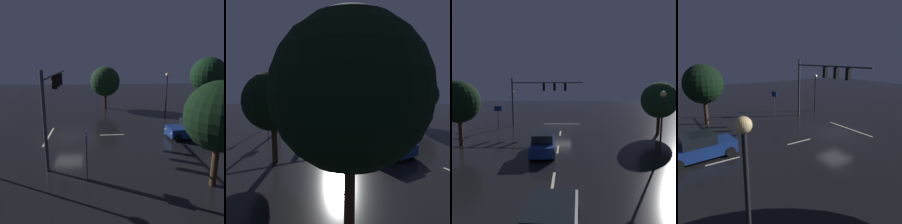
{
  "view_description": "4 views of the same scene",
  "coord_description": "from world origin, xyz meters",
  "views": [
    {
      "loc": [
        19.77,
        2.52,
        7.01
      ],
      "look_at": [
        -0.0,
        4.0,
        2.17
      ],
      "focal_mm": 36.35,
      "sensor_mm": 36.0,
      "label": 1
    },
    {
      "loc": [
        11.54,
        22.75,
        5.02
      ],
      "look_at": [
        0.93,
        2.97,
        2.15
      ],
      "focal_mm": 33.95,
      "sensor_mm": 36.0,
      "label": 2
    },
    {
      "loc": [
        -0.84,
        28.24,
        5.68
      ],
      "look_at": [
        -0.39,
        2.55,
        2.24
      ],
      "focal_mm": 35.23,
      "sensor_mm": 36.0,
      "label": 3
    },
    {
      "loc": [
        -12.85,
        13.3,
        6.44
      ],
      "look_at": [
        -0.07,
        4.92,
        2.56
      ],
      "focal_mm": 34.48,
      "sensor_mm": 36.0,
      "label": 4
    }
  ],
  "objects": [
    {
      "name": "street_lamp_left_kerb",
      "position": [
        -8.05,
        11.51,
        3.54
      ],
      "size": [
        0.44,
        0.44,
        5.06
      ],
      "color": "black",
      "rests_on": "ground_plane"
    },
    {
      "name": "traffic_signal_assembly",
      "position": [
        2.95,
        -0.56,
        4.56
      ],
      "size": [
        9.37,
        0.47,
        6.29
      ],
      "color": "#383A3D",
      "rests_on": "ground_plane"
    },
    {
      "name": "tree_right_far",
      "position": [
        8.84,
        8.99,
        3.98
      ],
      "size": [
        3.77,
        3.77,
        5.88
      ],
      "color": "#382314",
      "rests_on": "ground_plane"
    },
    {
      "name": "lane_dash_far",
      "position": [
        0.0,
        4.0,
        0.0
      ],
      "size": [
        0.16,
        2.2,
        0.01
      ],
      "primitive_type": "cube",
      "rotation": [
        0.0,
        0.0,
        1.57
      ],
      "color": "beige",
      "rests_on": "ground_plane"
    },
    {
      "name": "route_sign",
      "position": [
        7.64,
        1.96,
        2.09
      ],
      "size": [
        0.9,
        0.1,
        2.9
      ],
      "color": "#383A3D",
      "rests_on": "ground_plane"
    },
    {
      "name": "lane_dash_mid",
      "position": [
        0.0,
        10.0,
        0.0
      ],
      "size": [
        0.16,
        2.2,
        0.01
      ],
      "primitive_type": "cube",
      "rotation": [
        0.0,
        0.0,
        1.57
      ],
      "color": "beige",
      "rests_on": "ground_plane"
    },
    {
      "name": "ground_plane",
      "position": [
        0.0,
        0.0,
        0.0
      ],
      "size": [
        80.0,
        80.0,
        0.0
      ],
      "primitive_type": "plane",
      "color": "black"
    },
    {
      "name": "street_lamp_right_kerb",
      "position": [
        7.12,
        -3.44,
        3.21
      ],
      "size": [
        0.44,
        0.44,
        4.52
      ],
      "color": "black",
      "rests_on": "ground_plane"
    },
    {
      "name": "stop_bar",
      "position": [
        0.0,
        -1.74,
        0.0
      ],
      "size": [
        5.0,
        0.16,
        0.01
      ],
      "primitive_type": "cube",
      "color": "beige",
      "rests_on": "ground_plane"
    },
    {
      "name": "car_approaching",
      "position": [
        1.18,
        11.05,
        0.8
      ],
      "size": [
        2.17,
        4.47,
        1.7
      ],
      "color": "navy",
      "rests_on": "ground_plane"
    }
  ]
}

